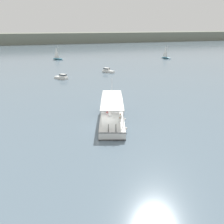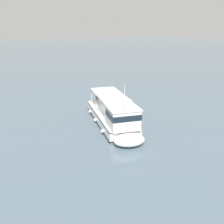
{
  "view_description": "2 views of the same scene",
  "coord_description": "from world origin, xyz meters",
  "px_view_note": "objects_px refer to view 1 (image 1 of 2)",
  "views": [
    {
      "loc": [
        -8.11,
        -27.49,
        12.76
      ],
      "look_at": [
        1.29,
        1.47,
        1.4
      ],
      "focal_mm": 37.25,
      "sensor_mm": 36.0,
      "label": 1
    },
    {
      "loc": [
        15.79,
        23.06,
        10.18
      ],
      "look_at": [
        1.29,
        1.47,
        1.4
      ],
      "focal_mm": 40.13,
      "sensor_mm": 36.0,
      "label": 2
    }
  ],
  "objects_px": {
    "ferry_main": "(112,112)",
    "sailboat_near_port": "(166,57)",
    "motorboat_mid_channel": "(108,70)",
    "motorboat_near_starboard": "(62,77)",
    "sailboat_horizon_east": "(58,58)"
  },
  "relations": [
    {
      "from": "sailboat_near_port",
      "to": "motorboat_near_starboard",
      "type": "relative_size",
      "value": 1.54
    },
    {
      "from": "motorboat_mid_channel",
      "to": "motorboat_near_starboard",
      "type": "distance_m",
      "value": 14.49
    },
    {
      "from": "sailboat_near_port",
      "to": "sailboat_horizon_east",
      "type": "distance_m",
      "value": 43.92
    },
    {
      "from": "ferry_main",
      "to": "motorboat_near_starboard",
      "type": "height_order",
      "value": "ferry_main"
    },
    {
      "from": "sailboat_near_port",
      "to": "sailboat_horizon_east",
      "type": "relative_size",
      "value": 1.0
    },
    {
      "from": "ferry_main",
      "to": "motorboat_near_starboard",
      "type": "bearing_deg",
      "value": 97.34
    },
    {
      "from": "sailboat_near_port",
      "to": "ferry_main",
      "type": "bearing_deg",
      "value": -126.67
    },
    {
      "from": "ferry_main",
      "to": "motorboat_mid_channel",
      "type": "height_order",
      "value": "ferry_main"
    },
    {
      "from": "ferry_main",
      "to": "sailboat_near_port",
      "type": "bearing_deg",
      "value": 53.33
    },
    {
      "from": "ferry_main",
      "to": "motorboat_mid_channel",
      "type": "xyz_separation_m",
      "value": [
        9.85,
        34.37,
        -0.47
      ]
    },
    {
      "from": "motorboat_near_starboard",
      "to": "sailboat_horizon_east",
      "type": "bearing_deg",
      "value": 85.85
    },
    {
      "from": "sailboat_near_port",
      "to": "motorboat_near_starboard",
      "type": "height_order",
      "value": "sailboat_near_port"
    },
    {
      "from": "motorboat_mid_channel",
      "to": "motorboat_near_starboard",
      "type": "height_order",
      "value": "same"
    },
    {
      "from": "sailboat_near_port",
      "to": "motorboat_near_starboard",
      "type": "distance_m",
      "value": 52.37
    },
    {
      "from": "ferry_main",
      "to": "sailboat_near_port",
      "type": "relative_size",
      "value": 2.41
    }
  ]
}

